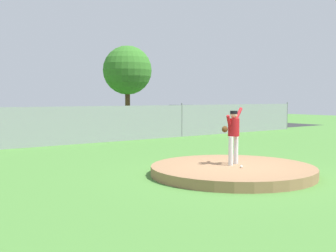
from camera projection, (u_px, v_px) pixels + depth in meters
ground_plane at (122, 153)px, 16.40m from camera, size 80.00×80.00×0.00m
asphalt_strip at (43, 137)px, 23.15m from camera, size 44.00×7.00×0.01m
pitchers_mound at (232, 170)px, 11.62m from camera, size 4.57×4.57×0.27m
pitcher_youth at (233, 131)px, 11.77m from camera, size 0.81×0.32×1.62m
baseball at (241, 167)px, 11.25m from camera, size 0.07×0.07×0.07m
chainlink_fence at (77, 125)px, 19.52m from camera, size 31.65×0.07×1.88m
parked_car_red at (33, 124)px, 22.42m from camera, size 2.04×4.23×1.64m
parked_car_silver at (188, 117)px, 29.96m from camera, size 2.07×4.31×1.68m
tree_broad_left at (127, 70)px, 34.10m from camera, size 4.00×4.00×6.46m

